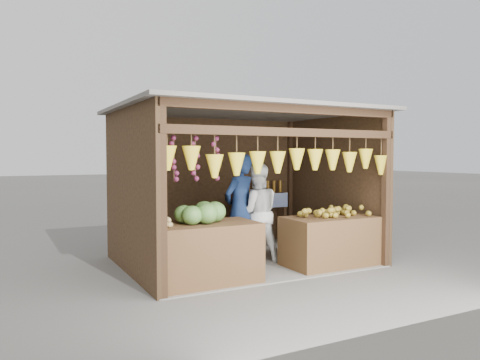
% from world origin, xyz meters
% --- Properties ---
extents(ground, '(80.00, 80.00, 0.00)m').
position_xyz_m(ground, '(0.00, 0.00, 0.00)').
color(ground, '#514F49').
rests_on(ground, ground).
extents(stall_structure, '(4.30, 3.30, 2.66)m').
position_xyz_m(stall_structure, '(-0.03, -0.04, 1.67)').
color(stall_structure, slate).
rests_on(stall_structure, ground).
extents(back_shelf, '(1.25, 0.32, 1.32)m').
position_xyz_m(back_shelf, '(1.05, 1.28, 0.87)').
color(back_shelf, '#382314').
rests_on(back_shelf, ground).
extents(counter_left, '(1.48, 0.85, 0.88)m').
position_xyz_m(counter_left, '(-1.13, -1.01, 0.44)').
color(counter_left, '#483318').
rests_on(counter_left, ground).
extents(counter_right, '(1.55, 0.85, 0.83)m').
position_xyz_m(counter_right, '(1.14, -0.98, 0.42)').
color(counter_right, '#4F341A').
rests_on(counter_right, ground).
extents(stool, '(0.30, 0.30, 0.28)m').
position_xyz_m(stool, '(-1.72, 0.15, 0.14)').
color(stool, black).
rests_on(stool, ground).
extents(man_standing, '(0.81, 0.69, 1.88)m').
position_xyz_m(man_standing, '(-0.16, -0.18, 0.94)').
color(man_standing, '#122246').
rests_on(man_standing, ground).
extents(woman_standing, '(0.98, 0.85, 1.72)m').
position_xyz_m(woman_standing, '(0.20, -0.13, 0.86)').
color(woman_standing, white).
rests_on(woman_standing, ground).
extents(vendor_seated, '(0.58, 0.46, 1.05)m').
position_xyz_m(vendor_seated, '(-1.72, 0.15, 0.81)').
color(vendor_seated, brown).
rests_on(vendor_seated, stool).
extents(melon_pile, '(1.00, 0.50, 0.32)m').
position_xyz_m(melon_pile, '(-1.21, -0.99, 1.04)').
color(melon_pile, '#275516').
rests_on(melon_pile, counter_left).
extents(tanfruit_pile, '(0.34, 0.40, 0.13)m').
position_xyz_m(tanfruit_pile, '(-1.77, -1.11, 0.95)').
color(tanfruit_pile, '#A5884C').
rests_on(tanfruit_pile, counter_left).
extents(mango_pile, '(1.40, 0.64, 0.22)m').
position_xyz_m(mango_pile, '(1.20, -0.98, 0.94)').
color(mango_pile, '#AD6617').
rests_on(mango_pile, counter_right).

